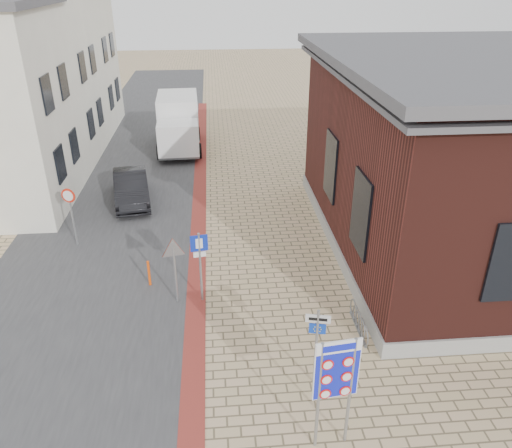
{
  "coord_description": "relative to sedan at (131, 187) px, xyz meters",
  "views": [
    {
      "loc": [
        -1.25,
        -8.85,
        9.15
      ],
      "look_at": [
        -0.06,
        4.78,
        2.2
      ],
      "focal_mm": 35.0,
      "sensor_mm": 36.0,
      "label": 1
    }
  ],
  "objects": [
    {
      "name": "ground",
      "position": [
        4.95,
        -11.79,
        -0.67
      ],
      "size": [
        120.0,
        120.0,
        0.0
      ],
      "primitive_type": "plane",
      "color": "tan",
      "rests_on": "ground"
    },
    {
      "name": "road_strip",
      "position": [
        -0.55,
        3.21,
        -0.66
      ],
      "size": [
        7.0,
        60.0,
        0.02
      ],
      "primitive_type": "cube",
      "color": "#38383A",
      "rests_on": "ground"
    },
    {
      "name": "curb_strip",
      "position": [
        2.95,
        -1.79,
        -0.66
      ],
      "size": [
        0.6,
        40.0,
        0.02
      ],
      "primitive_type": "cube",
      "color": "maroon",
      "rests_on": "ground"
    },
    {
      "name": "brick_building",
      "position": [
        13.94,
        -4.79,
        2.81
      ],
      "size": [
        13.0,
        13.0,
        6.8
      ],
      "color": "gray",
      "rests_on": "ground"
    },
    {
      "name": "townhouse_mid",
      "position": [
        -6.05,
        6.21,
        3.89
      ],
      "size": [
        7.4,
        6.4,
        9.1
      ],
      "color": "silver",
      "rests_on": "ground"
    },
    {
      "name": "townhouse_far",
      "position": [
        -6.05,
        12.21,
        3.5
      ],
      "size": [
        7.4,
        6.4,
        8.3
      ],
      "color": "silver",
      "rests_on": "ground"
    },
    {
      "name": "bike_rack",
      "position": [
        7.6,
        -9.59,
        -0.41
      ],
      "size": [
        0.08,
        1.8,
        0.6
      ],
      "color": "slate",
      "rests_on": "ground"
    },
    {
      "name": "sedan",
      "position": [
        0.0,
        0.0,
        0.0
      ],
      "size": [
        2.08,
        4.26,
        1.34
      ],
      "primitive_type": "imported",
      "rotation": [
        0.0,
        0.0,
        0.17
      ],
      "color": "black",
      "rests_on": "ground"
    },
    {
      "name": "box_truck",
      "position": [
        1.74,
        7.33,
        0.83
      ],
      "size": [
        2.55,
        5.63,
        2.9
      ],
      "rotation": [
        0.0,
        0.0,
        0.04
      ],
      "color": "slate",
      "rests_on": "ground"
    },
    {
      "name": "border_sign",
      "position": [
        5.95,
        -13.29,
        1.35
      ],
      "size": [
        0.96,
        0.16,
        2.81
      ],
      "rotation": [
        0.0,
        0.0,
        0.12
      ],
      "color": "gray",
      "rests_on": "ground"
    },
    {
      "name": "essen_sign",
      "position": [
        5.95,
        -11.49,
        0.76
      ],
      "size": [
        0.58,
        0.17,
        2.19
      ],
      "rotation": [
        0.0,
        0.0,
        -0.23
      ],
      "color": "gray",
      "rests_on": "ground"
    },
    {
      "name": "parking_sign",
      "position": [
        3.15,
        -7.77,
        0.92
      ],
      "size": [
        0.52,
        0.12,
        2.36
      ],
      "rotation": [
        0.0,
        0.0,
        0.15
      ],
      "color": "gray",
      "rests_on": "ground"
    },
    {
      "name": "yield_sign",
      "position": [
        2.38,
        -7.77,
        0.97
      ],
      "size": [
        0.77,
        0.22,
        2.18
      ],
      "rotation": [
        0.0,
        0.0,
        0.21
      ],
      "color": "gray",
      "rests_on": "ground"
    },
    {
      "name": "speed_sign",
      "position": [
        -1.55,
        -3.79,
        0.84
      ],
      "size": [
        0.52,
        0.18,
        2.27
      ],
      "rotation": [
        0.0,
        0.0,
        -0.29
      ],
      "color": "gray",
      "rests_on": "ground"
    },
    {
      "name": "bollard",
      "position": [
        1.45,
        -6.79,
        -0.22
      ],
      "size": [
        0.11,
        0.11,
        0.91
      ],
      "primitive_type": "cylinder",
      "rotation": [
        0.0,
        0.0,
        -0.4
      ],
      "color": "#F24C0C",
      "rests_on": "ground"
    }
  ]
}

